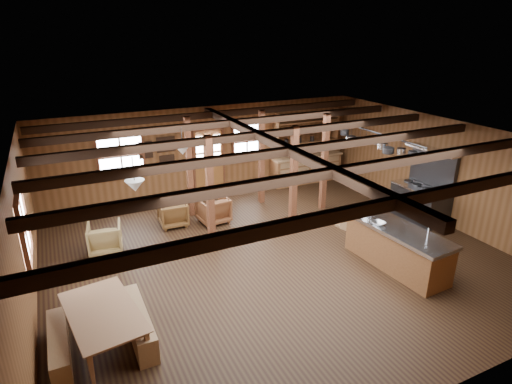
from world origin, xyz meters
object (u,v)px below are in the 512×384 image
Objects in this scene: dining_table at (107,327)px; armchair_c at (105,238)px; commercial_range at (422,197)px; armchair_a at (173,214)px; kitchen_island at (397,247)px; armchair_b at (213,210)px.

dining_table is 2.42× the size of armchair_c.
armchair_a is at bearing 158.22° from commercial_range.
armchair_c is at bearing 167.45° from commercial_range.
kitchen_island is 2.98m from commercial_range.
armchair_b is at bearing 168.40° from armchair_a.
kitchen_island is at bearing 156.98° from armchair_c.
armchair_b is (1.04, -0.28, 0.03)m from armchair_a.
armchair_c is (-8.14, 1.81, -0.29)m from commercial_range.
armchair_a is 1.96m from armchair_c.
armchair_b reaches higher than dining_table.
commercial_range reaches higher than armchair_c.
dining_table is (-6.11, 0.16, -0.15)m from kitchen_island.
dining_table is 5.01m from armchair_b.
dining_table is at bearing -169.80° from commercial_range.
commercial_range reaches higher than armchair_b.
armchair_c is (-5.70, 3.51, -0.13)m from kitchen_island.
commercial_range is 8.35m from armchair_c.
armchair_a is (-3.87, 4.22, -0.14)m from kitchen_island.
dining_table is at bearing 64.36° from armchair_a.
kitchen_island is at bearing 135.74° from armchair_a.
commercial_range is (2.44, 1.70, 0.16)m from kitchen_island.
kitchen_island is 5.73m from armchair_a.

